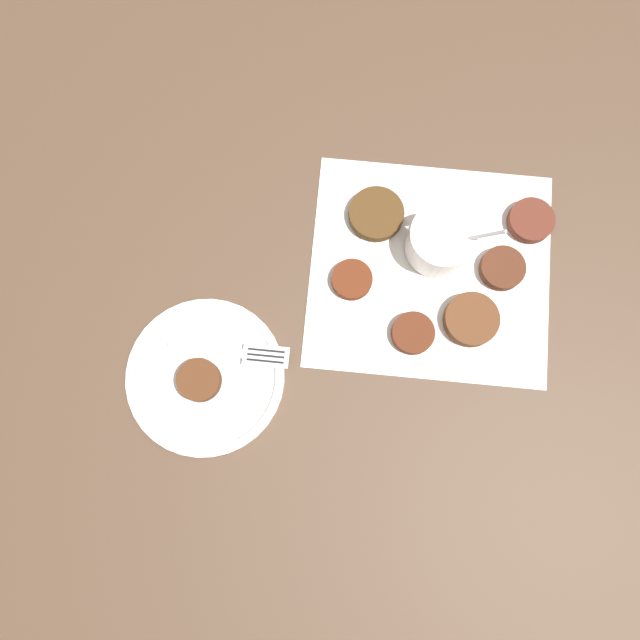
{
  "coord_description": "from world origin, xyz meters",
  "views": [
    {
      "loc": [
        0.06,
        0.26,
        0.85
      ],
      "look_at": [
        0.11,
        0.1,
        0.02
      ],
      "focal_mm": 35.0,
      "sensor_mm": 36.0,
      "label": 1
    }
  ],
  "objects": [
    {
      "name": "fork",
      "position": [
        0.2,
        0.18,
        0.02
      ],
      "size": [
        0.17,
        0.05,
        0.0
      ],
      "color": "silver",
      "rests_on": "serving_plate"
    },
    {
      "name": "sauce_bowl",
      "position": [
        -0.03,
        -0.04,
        0.03
      ],
      "size": [
        0.12,
        0.09,
        0.1
      ],
      "color": "white",
      "rests_on": "napkin"
    },
    {
      "name": "fritter_0",
      "position": [
        0.07,
        -0.07,
        0.01
      ],
      "size": [
        0.08,
        0.08,
        0.02
      ],
      "color": "#4B3118",
      "rests_on": "napkin"
    },
    {
      "name": "fritter_2",
      "position": [
        -0.02,
        0.09,
        0.01
      ],
      "size": [
        0.06,
        0.06,
        0.02
      ],
      "color": "#542717",
      "rests_on": "napkin"
    },
    {
      "name": "fritter_on_plate",
      "position": [
        0.24,
        0.23,
        0.03
      ],
      "size": [
        0.06,
        0.06,
        0.02
      ],
      "color": "#512D19",
      "rests_on": "serving_plate"
    },
    {
      "name": "serving_plate",
      "position": [
        0.24,
        0.22,
        0.01
      ],
      "size": [
        0.22,
        0.22,
        0.02
      ],
      "color": "white",
      "rests_on": "ground_plane"
    },
    {
      "name": "fritter_5",
      "position": [
        -0.15,
        -0.11,
        0.01
      ],
      "size": [
        0.06,
        0.06,
        0.02
      ],
      "color": "#58281E",
      "rests_on": "napkin"
    },
    {
      "name": "fritter_1",
      "position": [
        0.08,
        0.04,
        0.01
      ],
      "size": [
        0.06,
        0.06,
        0.01
      ],
      "color": "#5A2714",
      "rests_on": "napkin"
    },
    {
      "name": "napkin",
      "position": [
        -0.03,
        -0.01,
        0.0
      ],
      "size": [
        0.38,
        0.36,
        0.0
      ],
      "color": "white",
      "rests_on": "ground_plane"
    },
    {
      "name": "fritter_4",
      "position": [
        -0.12,
        -0.03,
        0.01
      ],
      "size": [
        0.06,
        0.06,
        0.02
      ],
      "color": "#4C2818",
      "rests_on": "napkin"
    },
    {
      "name": "ground_plane",
      "position": [
        0.0,
        0.0,
        0.0
      ],
      "size": [
        4.0,
        4.0,
        0.0
      ],
      "primitive_type": "plane",
      "color": "#4C3828"
    },
    {
      "name": "fritter_3",
      "position": [
        -0.09,
        0.05,
        0.01
      ],
      "size": [
        0.08,
        0.08,
        0.02
      ],
      "color": "brown",
      "rests_on": "napkin"
    }
  ]
}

